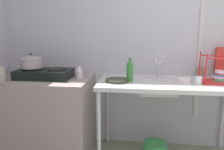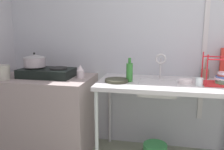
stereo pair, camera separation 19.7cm
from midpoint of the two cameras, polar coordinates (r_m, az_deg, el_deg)
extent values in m
cube|color=#AEB0B8|center=(2.79, 19.99, 8.08)|extent=(5.46, 0.10, 2.50)
cube|color=#BCB8B9|center=(2.71, 19.21, 10.71)|extent=(0.05, 0.01, 2.00)
cube|color=gray|center=(2.76, -18.50, -9.41)|extent=(1.06, 0.68, 0.85)
cube|color=#BCB8B9|center=(2.39, 11.37, -2.03)|extent=(1.41, 0.68, 0.04)
cylinder|color=#B5BDBB|center=(2.29, -5.76, -13.77)|extent=(0.04, 0.04, 0.81)
cylinder|color=#BAB7BC|center=(2.83, -3.11, -8.69)|extent=(0.04, 0.04, 0.81)
cylinder|color=beige|center=(2.93, 23.81, -9.03)|extent=(0.04, 0.04, 0.81)
cube|color=black|center=(2.62, -18.34, 0.24)|extent=(0.58, 0.33, 0.09)
cylinder|color=black|center=(2.67, -21.11, 1.48)|extent=(0.19, 0.19, 0.02)
cylinder|color=black|center=(2.55, -15.60, 1.40)|extent=(0.19, 0.19, 0.02)
cylinder|color=#9D9096|center=(2.66, -21.20, 2.76)|extent=(0.23, 0.23, 0.10)
cone|color=#9E9B9C|center=(2.65, -21.31, 4.19)|extent=(0.24, 0.24, 0.03)
sphere|color=black|center=(2.65, -21.35, 4.78)|extent=(0.02, 0.02, 0.02)
cylinder|color=beige|center=(2.52, -10.27, 0.07)|extent=(0.08, 0.08, 0.08)
cone|color=beige|center=(2.51, -10.33, 1.64)|extent=(0.08, 0.08, 0.06)
cube|color=#BCB8B9|center=(2.39, 8.68, -3.01)|extent=(0.37, 0.28, 0.13)
cylinder|color=#BCB8B9|center=(2.53, 9.24, 1.72)|extent=(0.02, 0.02, 0.22)
torus|color=#BCB8B9|center=(2.46, 9.36, 4.03)|extent=(0.11, 0.02, 0.11)
cylinder|color=#353527|center=(2.33, -1.12, -1.34)|extent=(0.24, 0.24, 0.03)
cylinder|color=red|center=(2.31, 19.84, 1.28)|extent=(0.01, 0.01, 0.30)
cylinder|color=red|center=(2.54, 18.66, 2.22)|extent=(0.01, 0.01, 0.30)
cylinder|color=red|center=(2.57, 22.66, 4.39)|extent=(0.35, 0.01, 0.01)
cube|color=red|center=(2.49, 22.96, -1.58)|extent=(0.37, 0.26, 0.01)
cylinder|color=#639C6C|center=(2.49, 23.10, -1.21)|extent=(0.15, 0.15, 0.02)
cylinder|color=gray|center=(2.48, 23.28, -0.84)|extent=(0.14, 0.14, 0.02)
cylinder|color=white|center=(2.49, 22.80, -0.41)|extent=(0.14, 0.14, 0.02)
cylinder|color=#4B68AE|center=(2.48, 22.96, -0.04)|extent=(0.13, 0.13, 0.02)
cylinder|color=#C25041|center=(2.48, 23.20, 0.36)|extent=(0.12, 0.12, 0.02)
cylinder|color=white|center=(2.47, 23.16, 0.77)|extent=(0.11, 0.11, 0.02)
cylinder|color=white|center=(2.35, 18.24, -1.21)|extent=(0.07, 0.07, 0.07)
cylinder|color=white|center=(2.41, 15.16, -1.20)|extent=(0.13, 0.13, 0.04)
cylinder|color=#2E762E|center=(2.34, 2.01, 0.70)|extent=(0.07, 0.07, 0.18)
cylinder|color=#2E762E|center=(2.32, 2.03, 3.60)|extent=(0.03, 0.03, 0.05)
cube|color=red|center=(2.75, 23.73, 2.82)|extent=(0.16, 0.09, 0.33)
cylinder|color=#916552|center=(2.71, 19.06, 0.60)|extent=(0.08, 0.08, 0.10)
cylinder|color=olive|center=(2.69, 19.15, 2.04)|extent=(0.03, 0.05, 0.17)
cylinder|color=#348E48|center=(2.64, 8.31, -17.87)|extent=(0.25, 0.25, 0.18)
camera|label=1|loc=(0.10, -92.35, -0.47)|focal=37.27mm
camera|label=2|loc=(0.10, 87.65, 0.47)|focal=37.27mm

